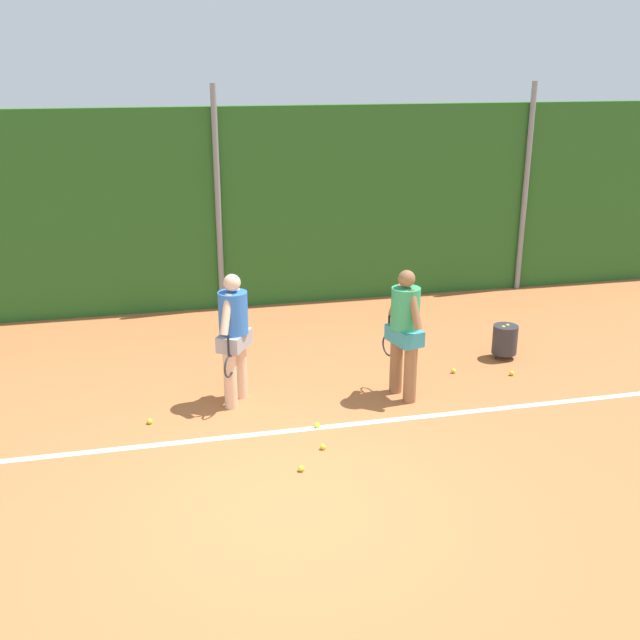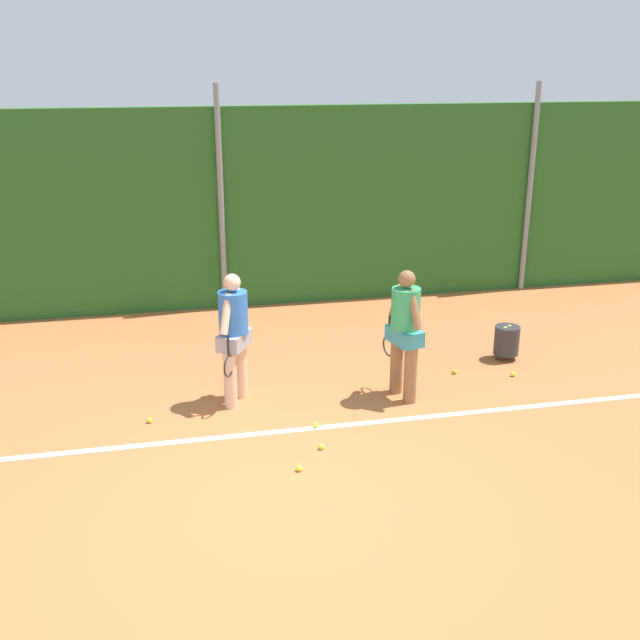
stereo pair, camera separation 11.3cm
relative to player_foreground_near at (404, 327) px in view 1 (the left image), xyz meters
The scene contains 14 objects.
ground_plane 2.12m from the player_foreground_near, behind, with size 29.88×29.88×0.00m, color #B76638.
hedge_fence_backdrop 4.78m from the player_foreground_near, 113.57° to the left, with size 19.42×0.25×3.41m, color #286023.
fence_post_center 4.65m from the player_foreground_near, 114.45° to the left, with size 0.10×0.10×3.78m, color gray.
fence_post_right 5.65m from the player_foreground_near, 48.13° to the left, with size 0.10×0.10×3.78m, color gray.
court_baseline_paint 2.20m from the player_foreground_near, 161.53° to the right, with size 14.19×0.10×0.01m, color white.
player_foreground_near is the anchor object (origin of this frame).
player_midcourt 2.13m from the player_foreground_near, behind, with size 0.50×0.72×1.69m.
ball_hopper 2.19m from the player_foreground_near, 26.19° to the left, with size 0.36×0.36×0.51m.
tennis_ball_1 1.97m from the player_foreground_near, 139.08° to the right, with size 0.07×0.07×0.07m, color #CCDB33.
tennis_ball_2 3.32m from the player_foreground_near, behind, with size 0.07×0.07×0.07m, color #CCDB33.
tennis_ball_3 1.68m from the player_foreground_near, 153.99° to the right, with size 0.07×0.07×0.07m, color #CCDB33.
tennis_ball_6 1.43m from the player_foreground_near, 30.63° to the left, with size 0.07×0.07×0.07m, color #CCDB33.
tennis_ball_7 2.44m from the player_foreground_near, 136.72° to the right, with size 0.07×0.07×0.07m, color #CCDB33.
tennis_ball_8 1.95m from the player_foreground_near, 10.12° to the left, with size 0.07×0.07×0.07m, color #CCDB33.
Camera 1 is at (-1.14, -6.25, 4.12)m, focal length 42.22 mm.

